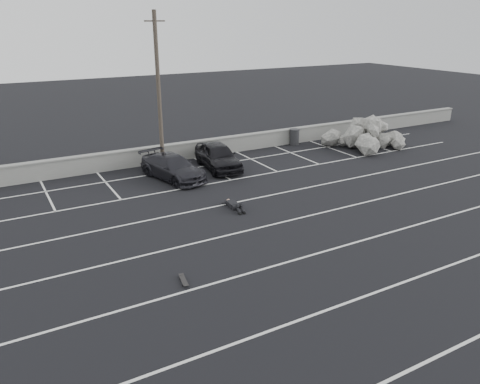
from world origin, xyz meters
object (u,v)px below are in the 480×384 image
utility_pole (159,91)px  person (232,202)px  riprap_pile (363,140)px  skateboard (184,281)px  trash_bin (294,137)px  car_left (218,156)px  car_right (173,167)px

utility_pole → person: size_ratio=4.02×
riprap_pile → person: size_ratio=2.61×
skateboard → trash_bin: bearing=53.3°
car_left → utility_pole: (-2.66, 1.94, 3.63)m
car_left → skateboard: (-6.67, -10.71, -0.68)m
car_right → utility_pole: utility_pole is taller
car_right → skateboard: (-3.70, -10.21, -0.58)m
car_right → skateboard: car_right is taller
riprap_pile → trash_bin: bearing=139.6°
car_right → utility_pole: bearing=68.4°
utility_pole → trash_bin: bearing=2.4°
utility_pole → skateboard: 13.95m
utility_pole → person: (0.56, -7.56, -4.16)m
car_right → car_left: bearing=-4.6°
trash_bin → person: (-9.18, -7.96, -0.34)m
utility_pole → trash_bin: (9.73, 0.40, -3.83)m
utility_pole → riprap_pile: bearing=-11.1°
trash_bin → skateboard: bearing=-136.5°
car_right → utility_pole: (0.32, 2.43, 3.73)m
person → skateboard: (-4.57, -5.09, -0.15)m
utility_pole → riprap_pile: (13.25, -2.60, -3.82)m
car_right → skateboard: 10.88m
trash_bin → skateboard: trash_bin is taller
utility_pole → riprap_pile: 14.03m
car_left → trash_bin: car_left is taller
car_left → car_right: bearing=-164.4°
car_right → riprap_pile: (13.57, -0.16, -0.09)m
riprap_pile → person: riprap_pile is taller
car_right → skateboard: size_ratio=6.36×
trash_bin → skateboard: 18.96m
car_right → skateboard: bearing=-124.0°
car_right → utility_pole: size_ratio=0.52×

